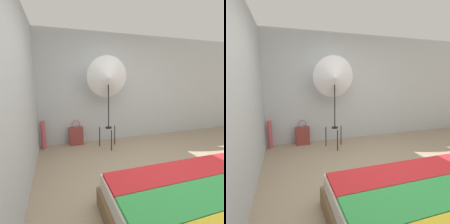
{
  "view_description": "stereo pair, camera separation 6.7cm",
  "coord_description": "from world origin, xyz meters",
  "views": [
    {
      "loc": [
        -1.33,
        -1.77,
        1.51
      ],
      "look_at": [
        -0.24,
        1.57,
        0.86
      ],
      "focal_mm": 28.0,
      "sensor_mm": 36.0,
      "label": 1
    },
    {
      "loc": [
        -1.27,
        -1.79,
        1.51
      ],
      "look_at": [
        -0.24,
        1.57,
        0.86
      ],
      "focal_mm": 28.0,
      "sensor_mm": 36.0,
      "label": 2
    }
  ],
  "objects": [
    {
      "name": "wall_back",
      "position": [
        0.0,
        2.37,
        1.3
      ],
      "size": [
        8.0,
        0.05,
        2.6
      ],
      "color": "#B7BCC1",
      "rests_on": "ground_plane"
    },
    {
      "name": "photo_umbrella",
      "position": [
        -0.23,
        1.82,
        1.55
      ],
      "size": [
        0.89,
        0.37,
        2.02
      ],
      "color": "black",
      "rests_on": "ground_plane"
    },
    {
      "name": "ground_plane",
      "position": [
        0.0,
        0.0,
        0.0
      ],
      "size": [
        14.0,
        14.0,
        0.0
      ],
      "primitive_type": "plane",
      "color": "gray"
    },
    {
      "name": "tote_bag",
      "position": [
        -0.91,
        2.23,
        0.21
      ],
      "size": [
        0.32,
        0.18,
        0.58
      ],
      "color": "brown",
      "rests_on": "ground_plane"
    },
    {
      "name": "wall_side_left",
      "position": [
        -1.75,
        1.0,
        1.3
      ],
      "size": [
        0.05,
        8.0,
        2.6
      ],
      "color": "#B7BCC1",
      "rests_on": "ground_plane"
    },
    {
      "name": "paper_roll",
      "position": [
        -1.62,
        2.2,
        0.31
      ],
      "size": [
        0.1,
        0.1,
        0.63
      ],
      "color": "#BC4C56",
      "rests_on": "ground_plane"
    }
  ]
}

